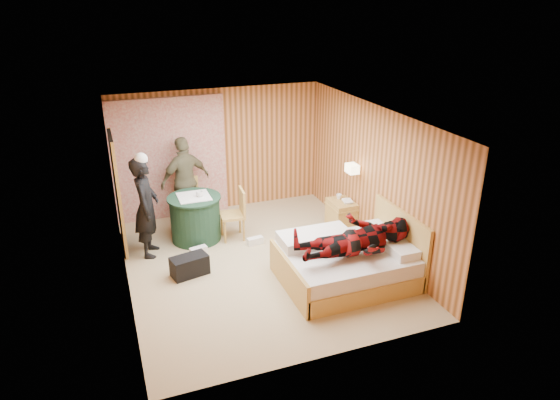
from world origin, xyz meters
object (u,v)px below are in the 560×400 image
object	(u,v)px
chair_far	(188,197)
wall_lamp	(352,168)
nightstand	(341,215)
man_at_table	(185,181)
man_on_bed	(357,231)
round_table	(195,218)
duffel_bag	(190,266)
bed	(346,262)
woman_standing	(146,207)
chair_near	(237,210)

from	to	relation	value
chair_far	wall_lamp	bearing A→B (deg)	-18.34
nightstand	man_at_table	size ratio (longest dim) A/B	0.35
man_on_bed	round_table	bearing A→B (deg)	128.58
duffel_bag	man_on_bed	xyz separation A→B (m)	(2.30, -1.22, 0.79)
nightstand	man_at_table	world-z (taller)	man_at_table
wall_lamp	man_on_bed	world-z (taller)	man_on_bed
bed	man_on_bed	distance (m)	0.69
bed	chair_far	distance (m)	3.52
duffel_bag	man_on_bed	bearing A→B (deg)	-41.02
duffel_bag	woman_standing	xyz separation A→B (m)	(-0.50, 0.94, 0.71)
wall_lamp	chair_near	size ratio (longest dim) A/B	0.28
chair_near	woman_standing	size ratio (longest dim) A/B	0.54
round_table	man_at_table	size ratio (longest dim) A/B	0.55
bed	man_on_bed	world-z (taller)	man_on_bed
wall_lamp	bed	xyz separation A→B (m)	(-0.80, -1.41, -1.00)
chair_far	duffel_bag	size ratio (longest dim) A/B	1.61
chair_near	round_table	bearing A→B (deg)	-100.64
nightstand	chair_near	distance (m)	2.00
chair_far	woman_standing	distance (m)	1.38
duffel_bag	woman_standing	world-z (taller)	woman_standing
round_table	duffel_bag	bearing A→B (deg)	-106.40
wall_lamp	man_at_table	bearing A→B (deg)	149.55
duffel_bag	round_table	bearing A→B (deg)	60.64
round_table	chair_far	bearing A→B (deg)	88.76
round_table	chair_near	world-z (taller)	chair_near
nightstand	duffel_bag	size ratio (longest dim) A/B	1.03
nightstand	woman_standing	size ratio (longest dim) A/B	0.34
nightstand	man_at_table	distance (m)	3.05
man_on_bed	man_at_table	bearing A→B (deg)	120.97
round_table	man_on_bed	bearing A→B (deg)	-51.42
nightstand	man_on_bed	xyz separation A→B (m)	(-0.73, -1.88, 0.66)
woman_standing	man_on_bed	bearing A→B (deg)	-113.65
bed	chair_far	world-z (taller)	bed
chair_far	woman_standing	size ratio (longest dim) A/B	0.53
chair_far	chair_near	size ratio (longest dim) A/B	0.99
man_on_bed	duffel_bag	bearing A→B (deg)	151.94
man_on_bed	chair_far	bearing A→B (deg)	121.18
nightstand	man_on_bed	distance (m)	2.12
bed	man_at_table	xyz separation A→B (m)	(-1.92, 3.01, 0.56)
duffel_bag	man_at_table	size ratio (longest dim) A/B	0.33
wall_lamp	duffel_bag	xyz separation A→B (m)	(-3.07, -0.41, -1.14)
man_on_bed	bed	bearing A→B (deg)	95.80
duffel_bag	man_at_table	distance (m)	2.16
man_at_table	duffel_bag	bearing A→B (deg)	62.03
chair_far	woman_standing	world-z (taller)	woman_standing
man_on_bed	nightstand	bearing A→B (deg)	68.80
nightstand	man_on_bed	size ratio (longest dim) A/B	0.34
wall_lamp	chair_far	bearing A→B (deg)	150.24
chair_near	bed	bearing A→B (deg)	35.58
wall_lamp	woman_standing	bearing A→B (deg)	171.56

